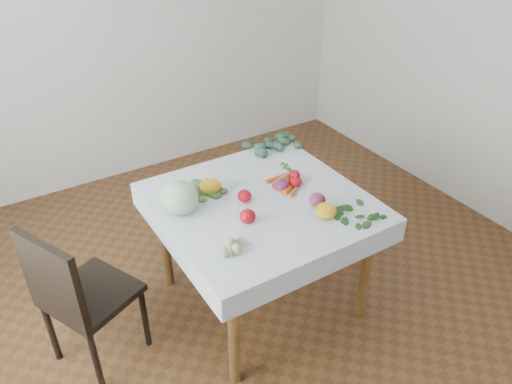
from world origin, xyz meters
TOP-DOWN VIEW (x-y plane):
  - ground at (0.00, 0.00)m, footprint 4.00×4.00m
  - back_wall at (0.00, 2.00)m, footprint 4.00×0.04m
  - table at (0.00, 0.00)m, footprint 1.00×1.00m
  - tablecloth at (0.00, 0.00)m, footprint 1.12×1.12m
  - chair at (-1.06, 0.08)m, footprint 0.55×0.55m
  - cabbage at (-0.43, 0.14)m, footprint 0.23×0.23m
  - tomato_a at (-0.08, 0.05)m, footprint 0.10×0.10m
  - tomato_b at (0.25, 0.02)m, footprint 0.08×0.08m
  - tomato_c at (-0.17, -0.13)m, footprint 0.09×0.09m
  - tomato_d at (0.29, 0.09)m, footprint 0.09×0.09m
  - heirloom_back at (-0.20, 0.23)m, footprint 0.15×0.15m
  - heirloom_front at (0.21, -0.31)m, footprint 0.14×0.14m
  - onion_a at (0.15, 0.03)m, footprint 0.10×0.10m
  - onion_b at (0.23, -0.21)m, footprint 0.11×0.11m
  - tomatillo_cluster at (-0.35, -0.30)m, footprint 0.15×0.09m
  - carrot_bunch at (0.23, 0.07)m, footprint 0.20×0.26m
  - kale_bunch at (0.40, 0.47)m, footprint 0.29×0.28m
  - basil_bunch at (0.35, -0.40)m, footprint 0.24×0.20m
  - dill_bunch at (-0.23, 0.26)m, footprint 0.24×0.21m

SIDE VIEW (x-z plane):
  - ground at x=0.00m, z-range 0.00..0.00m
  - chair at x=-1.06m, z-range 0.07..0.98m
  - table at x=0.00m, z-range 0.28..1.03m
  - tablecloth at x=0.00m, z-range 0.75..0.76m
  - basil_bunch at x=0.35m, z-range 0.76..0.77m
  - dill_bunch at x=-0.23m, z-range 0.76..0.78m
  - carrot_bunch at x=0.23m, z-range 0.76..0.79m
  - kale_bunch at x=0.40m, z-range 0.76..0.80m
  - tomatillo_cluster at x=-0.35m, z-range 0.76..0.80m
  - tomato_d at x=0.29m, z-range 0.76..0.82m
  - tomato_a at x=-0.08m, z-range 0.76..0.82m
  - tomato_b at x=0.25m, z-range 0.76..0.82m
  - onion_a at x=0.15m, z-range 0.76..0.83m
  - tomato_c at x=-0.17m, z-range 0.76..0.83m
  - onion_b at x=0.23m, z-range 0.76..0.83m
  - heirloom_front at x=0.21m, z-range 0.76..0.84m
  - heirloom_back at x=-0.20m, z-range 0.76..0.84m
  - cabbage at x=-0.43m, z-range 0.76..0.94m
  - back_wall at x=0.00m, z-range 0.00..2.70m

